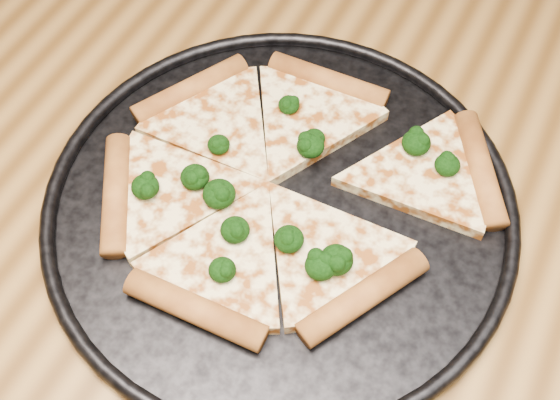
% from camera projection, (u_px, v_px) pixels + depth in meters
% --- Properties ---
extents(dining_table, '(1.20, 0.90, 0.75)m').
position_uv_depth(dining_table, '(371.00, 263.00, 0.72)').
color(dining_table, brown).
rests_on(dining_table, ground).
extents(pizza_pan, '(0.42, 0.42, 0.02)m').
position_uv_depth(pizza_pan, '(280.00, 205.00, 0.64)').
color(pizza_pan, black).
rests_on(pizza_pan, dining_table).
extents(pizza, '(0.36, 0.31, 0.02)m').
position_uv_depth(pizza, '(279.00, 183.00, 0.64)').
color(pizza, '#F6DF97').
rests_on(pizza, pizza_pan).
extents(broccoli_florets, '(0.25, 0.22, 0.02)m').
position_uv_depth(broccoli_florets, '(284.00, 196.00, 0.63)').
color(broccoli_florets, black).
rests_on(broccoli_florets, pizza).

